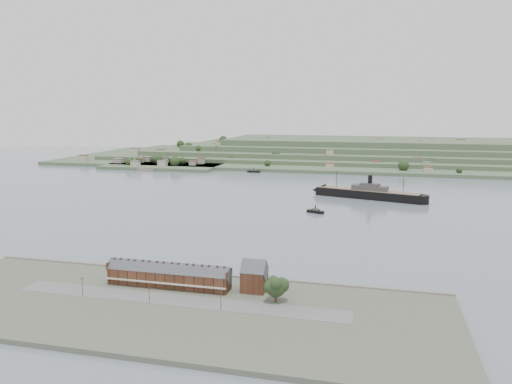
% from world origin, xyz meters
% --- Properties ---
extents(ground, '(1400.00, 1400.00, 0.00)m').
position_xyz_m(ground, '(0.00, 0.00, 0.00)').
color(ground, slate).
rests_on(ground, ground).
extents(near_shore, '(220.00, 80.00, 2.60)m').
position_xyz_m(near_shore, '(0.00, -186.75, 1.01)').
color(near_shore, '#4C5142').
rests_on(near_shore, ground).
extents(terrace_row, '(55.60, 9.80, 11.07)m').
position_xyz_m(terrace_row, '(-10.00, -168.02, 6.84)').
color(terrace_row, '#412517').
rests_on(terrace_row, ground).
extents(gabled_building, '(10.40, 10.18, 14.09)m').
position_xyz_m(gabled_building, '(27.50, -164.00, 8.19)').
color(gabled_building, '#412517').
rests_on(gabled_building, ground).
extents(far_peninsula, '(760.00, 309.00, 30.00)m').
position_xyz_m(far_peninsula, '(27.91, 393.10, 11.88)').
color(far_peninsula, '#3D5438').
rests_on(far_peninsula, ground).
extents(steamship, '(102.20, 39.30, 25.07)m').
position_xyz_m(steamship, '(65.41, 79.24, 4.63)').
color(steamship, black).
rests_on(steamship, ground).
extents(tugboat, '(13.64, 7.92, 5.96)m').
position_xyz_m(tugboat, '(31.55, 7.86, 1.45)').
color(tugboat, black).
rests_on(tugboat, ground).
extents(ferry_west, '(15.82, 4.68, 5.90)m').
position_xyz_m(ferry_west, '(-71.61, 225.00, 1.42)').
color(ferry_west, black).
rests_on(ferry_west, ground).
extents(fig_tree, '(9.85, 8.53, 11.00)m').
position_xyz_m(fig_tree, '(39.17, -174.49, 8.71)').
color(fig_tree, '#3F281D').
rests_on(fig_tree, ground).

